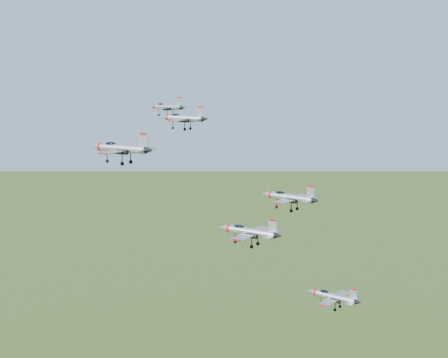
% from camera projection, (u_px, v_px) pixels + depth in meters
% --- Properties ---
extents(jet_lead, '(10.40, 8.76, 2.80)m').
position_uv_depth(jet_lead, '(166.00, 107.00, 136.62)').
color(jet_lead, '#969AA1').
extents(jet_left_high, '(11.11, 9.23, 2.97)m').
position_uv_depth(jet_left_high, '(183.00, 118.00, 120.51)').
color(jet_left_high, '#969AA1').
extents(jet_right_high, '(12.45, 10.31, 3.33)m').
position_uv_depth(jet_right_high, '(120.00, 148.00, 99.29)').
color(jet_right_high, '#969AA1').
extents(jet_left_low, '(12.73, 10.73, 3.42)m').
position_uv_depth(jet_left_low, '(289.00, 197.00, 120.12)').
color(jet_left_low, '#969AA1').
extents(jet_right_low, '(11.74, 9.79, 3.14)m').
position_uv_depth(jet_right_low, '(249.00, 231.00, 100.34)').
color(jet_right_low, '#969AA1').
extents(jet_trail, '(10.51, 8.88, 2.83)m').
position_uv_depth(jet_trail, '(333.00, 296.00, 108.49)').
color(jet_trail, '#969AA1').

